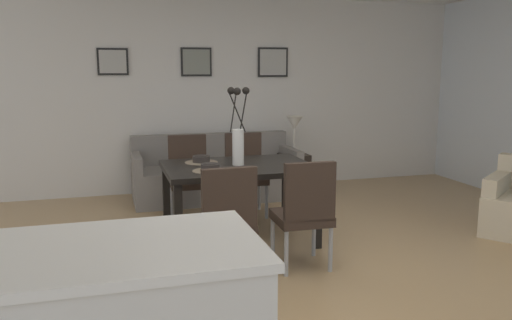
# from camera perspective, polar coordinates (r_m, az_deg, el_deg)

# --- Properties ---
(ground_plane) EXTENTS (9.00, 9.00, 0.00)m
(ground_plane) POSITION_cam_1_polar(r_m,az_deg,el_deg) (4.30, 3.87, -12.47)
(ground_plane) COLOR tan
(back_wall_panel) EXTENTS (9.00, 0.10, 2.60)m
(back_wall_panel) POSITION_cam_1_polar(r_m,az_deg,el_deg) (7.12, -5.13, 7.18)
(back_wall_panel) COLOR silver
(back_wall_panel) RESTS_ON ground
(dining_table) EXTENTS (1.40, 0.99, 0.74)m
(dining_table) POSITION_cam_1_polar(r_m,az_deg,el_deg) (4.96, -1.96, -1.51)
(dining_table) COLOR black
(dining_table) RESTS_ON ground
(dining_chair_near_left) EXTENTS (0.46, 0.46, 0.92)m
(dining_chair_near_left) POSITION_cam_1_polar(r_m,az_deg,el_deg) (4.03, -3.34, -6.31)
(dining_chair_near_left) COLOR #33261E
(dining_chair_near_left) RESTS_ON ground
(dining_chair_near_right) EXTENTS (0.45, 0.45, 0.92)m
(dining_chair_near_right) POSITION_cam_1_polar(r_m,az_deg,el_deg) (5.77, -7.36, -1.41)
(dining_chair_near_right) COLOR #33261E
(dining_chair_near_right) RESTS_ON ground
(dining_chair_far_left) EXTENTS (0.45, 0.45, 0.92)m
(dining_chair_far_left) POSITION_cam_1_polar(r_m,az_deg,el_deg) (4.27, 5.36, -5.41)
(dining_chair_far_left) COLOR #33261E
(dining_chair_far_left) RESTS_ON ground
(dining_chair_far_right) EXTENTS (0.47, 0.47, 0.92)m
(dining_chair_far_right) POSITION_cam_1_polar(r_m,az_deg,el_deg) (5.91, -1.21, -1.06)
(dining_chair_far_right) COLOR #33261E
(dining_chair_far_right) RESTS_ON ground
(centerpiece_vase) EXTENTS (0.21, 0.23, 0.73)m
(centerpiece_vase) POSITION_cam_1_polar(r_m,az_deg,el_deg) (4.90, -1.98, 2.72)
(centerpiece_vase) COLOR white
(centerpiece_vase) RESTS_ON dining_table
(placemat_near_left) EXTENTS (0.32, 0.32, 0.01)m
(placemat_near_left) POSITION_cam_1_polar(r_m,az_deg,el_deg) (4.66, -5.04, -1.18)
(placemat_near_left) COLOR #7F705B
(placemat_near_left) RESTS_ON dining_table
(bowl_near_left) EXTENTS (0.17, 0.17, 0.07)m
(bowl_near_left) POSITION_cam_1_polar(r_m,az_deg,el_deg) (4.65, -5.05, -0.73)
(bowl_near_left) COLOR #2D2826
(bowl_near_left) RESTS_ON dining_table
(placemat_near_right) EXTENTS (0.32, 0.32, 0.01)m
(placemat_near_right) POSITION_cam_1_polar(r_m,az_deg,el_deg) (5.09, -6.03, -0.25)
(placemat_near_right) COLOR #7F705B
(placemat_near_right) RESTS_ON dining_table
(bowl_near_right) EXTENTS (0.17, 0.17, 0.07)m
(bowl_near_right) POSITION_cam_1_polar(r_m,az_deg,el_deg) (5.08, -6.04, 0.16)
(bowl_near_right) COLOR #2D2826
(bowl_near_right) RESTS_ON dining_table
(sofa) EXTENTS (2.08, 0.84, 0.80)m
(sofa) POSITION_cam_1_polar(r_m,az_deg,el_deg) (6.70, -4.48, -1.80)
(sofa) COLOR gray
(sofa) RESTS_ON ground
(side_table) EXTENTS (0.36, 0.36, 0.52)m
(side_table) POSITION_cam_1_polar(r_m,az_deg,el_deg) (6.99, 4.18, -1.45)
(side_table) COLOR black
(side_table) RESTS_ON ground
(table_lamp) EXTENTS (0.22, 0.22, 0.51)m
(table_lamp) POSITION_cam_1_polar(r_m,az_deg,el_deg) (6.90, 4.25, 3.71)
(table_lamp) COLOR beige
(table_lamp) RESTS_ON side_table
(framed_picture_left) EXTENTS (0.38, 0.03, 0.34)m
(framed_picture_left) POSITION_cam_1_polar(r_m,az_deg,el_deg) (6.91, -15.46, 10.38)
(framed_picture_left) COLOR black
(framed_picture_center) EXTENTS (0.41, 0.03, 0.37)m
(framed_picture_center) POSITION_cam_1_polar(r_m,az_deg,el_deg) (7.01, -6.58, 10.65)
(framed_picture_center) COLOR black
(framed_picture_right) EXTENTS (0.43, 0.03, 0.40)m
(framed_picture_right) POSITION_cam_1_polar(r_m,az_deg,el_deg) (7.27, 1.87, 10.69)
(framed_picture_right) COLOR black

